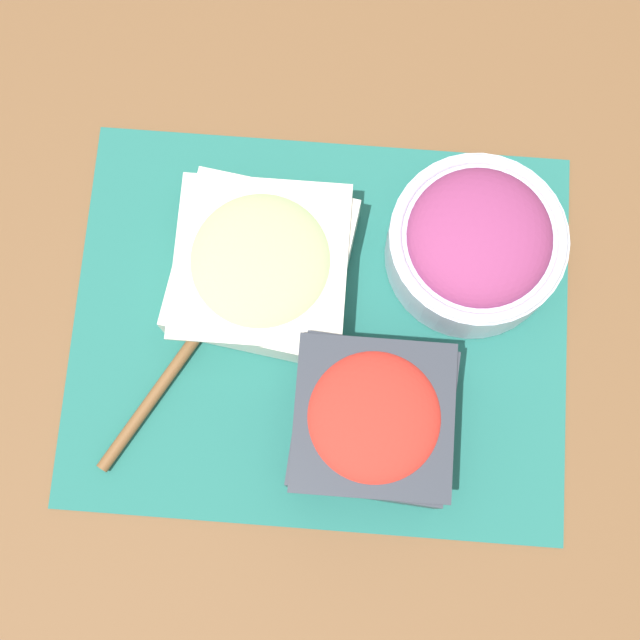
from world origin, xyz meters
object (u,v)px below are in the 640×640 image
object	(u,v)px
tomato_bowl	(373,420)
onion_bowl	(476,243)
cucumber_bowl	(262,265)
wooden_spoon	(199,331)

from	to	relation	value
tomato_bowl	onion_bowl	bearing A→B (deg)	-116.66
tomato_bowl	cucumber_bowl	size ratio (longest dim) A/B	0.83
tomato_bowl	onion_bowl	size ratio (longest dim) A/B	0.89
tomato_bowl	wooden_spoon	world-z (taller)	tomato_bowl
cucumber_bowl	wooden_spoon	bearing A→B (deg)	49.10
tomato_bowl	onion_bowl	xyz separation A→B (m)	(-0.09, -0.18, 0.01)
tomato_bowl	onion_bowl	world-z (taller)	onion_bowl
tomato_bowl	onion_bowl	distance (m)	0.20
cucumber_bowl	onion_bowl	xyz separation A→B (m)	(-0.21, -0.03, 0.01)
wooden_spoon	cucumber_bowl	bearing A→B (deg)	-130.90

